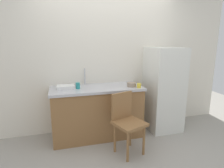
{
  "coord_description": "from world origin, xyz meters",
  "views": [
    {
      "loc": [
        -0.82,
        -2.39,
        1.63
      ],
      "look_at": [
        0.01,
        0.6,
        0.92
      ],
      "focal_mm": 30.57,
      "sensor_mm": 36.0,
      "label": 1
    }
  ],
  "objects_px": {
    "dish_tray": "(66,87)",
    "terracotta_bowl": "(131,85)",
    "chair": "(127,120)",
    "cup_teal": "(78,86)",
    "refrigerator": "(163,89)",
    "cup_yellow": "(139,86)"
  },
  "relations": [
    {
      "from": "refrigerator",
      "to": "cup_yellow",
      "type": "bearing_deg",
      "value": -160.5
    },
    {
      "from": "refrigerator",
      "to": "terracotta_bowl",
      "type": "bearing_deg",
      "value": -171.91
    },
    {
      "from": "chair",
      "to": "terracotta_bowl",
      "type": "relative_size",
      "value": 6.0
    },
    {
      "from": "refrigerator",
      "to": "dish_tray",
      "type": "height_order",
      "value": "refrigerator"
    },
    {
      "from": "dish_tray",
      "to": "cup_teal",
      "type": "height_order",
      "value": "cup_teal"
    },
    {
      "from": "refrigerator",
      "to": "chair",
      "type": "height_order",
      "value": "refrigerator"
    },
    {
      "from": "chair",
      "to": "terracotta_bowl",
      "type": "distance_m",
      "value": 0.69
    },
    {
      "from": "chair",
      "to": "cup_teal",
      "type": "xyz_separation_m",
      "value": [
        -0.63,
        0.59,
        0.42
      ]
    },
    {
      "from": "refrigerator",
      "to": "dish_tray",
      "type": "xyz_separation_m",
      "value": [
        -1.74,
        0.07,
        0.14
      ]
    },
    {
      "from": "dish_tray",
      "to": "cup_teal",
      "type": "relative_size",
      "value": 2.82
    },
    {
      "from": "cup_teal",
      "to": "cup_yellow",
      "type": "bearing_deg",
      "value": -11.46
    },
    {
      "from": "refrigerator",
      "to": "terracotta_bowl",
      "type": "relative_size",
      "value": 10.21
    },
    {
      "from": "refrigerator",
      "to": "terracotta_bowl",
      "type": "xyz_separation_m",
      "value": [
        -0.67,
        -0.09,
        0.15
      ]
    },
    {
      "from": "chair",
      "to": "dish_tray",
      "type": "xyz_separation_m",
      "value": [
        -0.82,
        0.66,
        0.4
      ]
    },
    {
      "from": "chair",
      "to": "dish_tray",
      "type": "bearing_deg",
      "value": 121.64
    },
    {
      "from": "dish_tray",
      "to": "cup_teal",
      "type": "xyz_separation_m",
      "value": [
        0.19,
        -0.07,
        0.02
      ]
    },
    {
      "from": "chair",
      "to": "cup_teal",
      "type": "relative_size",
      "value": 8.97
    },
    {
      "from": "chair",
      "to": "cup_yellow",
      "type": "xyz_separation_m",
      "value": [
        0.34,
        0.39,
        0.41
      ]
    },
    {
      "from": "dish_tray",
      "to": "terracotta_bowl",
      "type": "xyz_separation_m",
      "value": [
        1.08,
        -0.16,
        0.01
      ]
    },
    {
      "from": "chair",
      "to": "cup_yellow",
      "type": "height_order",
      "value": "cup_yellow"
    },
    {
      "from": "terracotta_bowl",
      "to": "dish_tray",
      "type": "bearing_deg",
      "value": 171.44
    },
    {
      "from": "refrigerator",
      "to": "dish_tray",
      "type": "relative_size",
      "value": 5.4
    }
  ]
}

